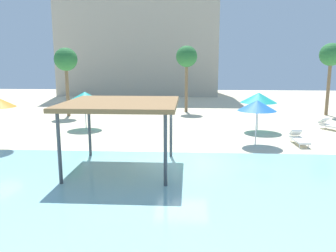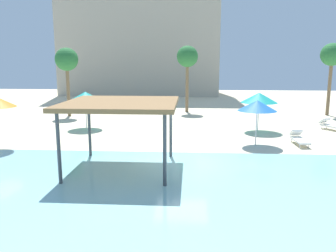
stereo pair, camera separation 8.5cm
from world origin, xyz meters
name	(u,v)px [view 1 (the left image)]	position (x,y,z in m)	size (l,w,h in m)	color
ground_plane	(182,162)	(0.00, 0.00, 0.00)	(80.00, 80.00, 0.00)	beige
lagoon_water	(178,209)	(0.00, -5.25, 0.02)	(44.00, 13.50, 0.04)	#8CC6CC
shade_pavilion	(121,105)	(-2.52, -1.31, 2.79)	(4.67, 4.67, 2.95)	#42474C
beach_umbrella_blue_0	(257,106)	(4.04, 3.49, 2.21)	(2.12, 2.12, 2.51)	silver
beach_umbrella_teal_1	(85,96)	(-6.81, 7.65, 2.22)	(2.31, 2.31, 2.54)	silver
beach_umbrella_teal_2	(259,98)	(4.91, 7.46, 2.23)	(2.40, 2.40, 2.56)	silver
lounge_chair_0	(299,138)	(6.50, 3.80, 0.33)	(0.65, 1.91, 0.74)	white
lounge_chair_1	(331,125)	(9.95, 8.10, 0.33)	(1.46, 1.94, 0.74)	white
palm_tree_0	(187,58)	(0.08, 15.87, 4.87)	(1.90, 1.90, 5.95)	brown
palm_tree_1	(331,56)	(12.18, 14.68, 4.99)	(1.90, 1.90, 6.09)	brown
palm_tree_2	(66,61)	(-9.85, 12.84, 4.62)	(1.90, 1.90, 5.69)	brown
hotel_block_0	(140,18)	(-6.56, 33.98, 10.46)	(21.19, 10.01, 20.93)	#B2A893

